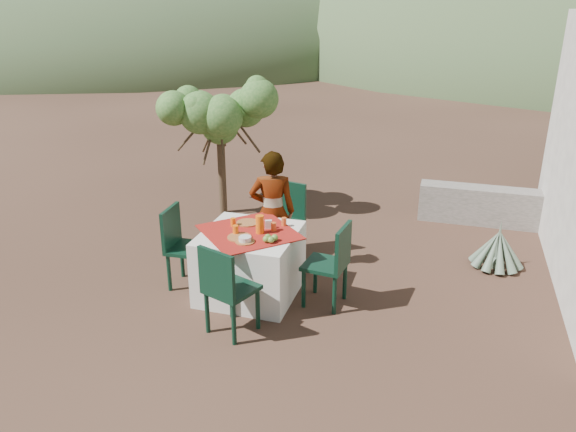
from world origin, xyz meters
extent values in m
plane|color=#352018|center=(0.00, 0.00, 0.00)|extent=(160.00, 160.00, 0.00)
cube|color=white|center=(0.66, 0.41, 0.38)|extent=(1.02, 1.02, 0.75)
cube|color=maroon|center=(0.66, 0.41, 0.76)|extent=(1.30, 1.30, 0.01)
cylinder|color=black|center=(0.51, 1.28, 0.24)|extent=(0.05, 0.05, 0.48)
cylinder|color=black|center=(0.86, 1.20, 0.24)|extent=(0.05, 0.05, 0.48)
cylinder|color=black|center=(0.59, 1.63, 0.24)|extent=(0.05, 0.05, 0.48)
cylinder|color=black|center=(0.94, 1.55, 0.24)|extent=(0.05, 0.05, 0.48)
cube|color=black|center=(0.73, 1.41, 0.48)|extent=(0.54, 0.54, 0.04)
cube|color=black|center=(0.77, 1.61, 0.73)|extent=(0.45, 0.14, 0.47)
cylinder|color=black|center=(0.99, -0.26, 0.24)|extent=(0.05, 0.05, 0.47)
cylinder|color=black|center=(0.65, -0.13, 0.24)|extent=(0.05, 0.05, 0.47)
cylinder|color=black|center=(0.86, -0.59, 0.24)|extent=(0.05, 0.05, 0.47)
cylinder|color=black|center=(0.53, -0.47, 0.24)|extent=(0.05, 0.05, 0.47)
cube|color=black|center=(0.76, -0.36, 0.47)|extent=(0.57, 0.57, 0.04)
cube|color=black|center=(0.69, -0.55, 0.72)|extent=(0.43, 0.19, 0.46)
cylinder|color=black|center=(0.11, 0.22, 0.23)|extent=(0.05, 0.05, 0.47)
cylinder|color=black|center=(0.09, 0.57, 0.23)|extent=(0.05, 0.05, 0.47)
cylinder|color=black|center=(-0.25, 0.20, 0.23)|extent=(0.05, 0.05, 0.47)
cylinder|color=black|center=(-0.26, 0.55, 0.23)|extent=(0.05, 0.05, 0.47)
cube|color=black|center=(-0.08, 0.38, 0.47)|extent=(0.46, 0.46, 0.04)
cube|color=black|center=(-0.28, 0.38, 0.72)|extent=(0.06, 0.44, 0.46)
cylinder|color=black|center=(1.36, 0.63, 0.23)|extent=(0.05, 0.05, 0.46)
cylinder|color=black|center=(1.32, 0.28, 0.23)|extent=(0.05, 0.05, 0.46)
cylinder|color=black|center=(1.71, 0.59, 0.23)|extent=(0.05, 0.05, 0.46)
cylinder|color=black|center=(1.67, 0.24, 0.23)|extent=(0.05, 0.05, 0.46)
cube|color=black|center=(1.51, 0.44, 0.46)|extent=(0.48, 0.48, 0.04)
cube|color=black|center=(1.71, 0.41, 0.71)|extent=(0.09, 0.44, 0.45)
imported|color=#8C6651|center=(0.71, 1.07, 0.75)|extent=(0.64, 0.52, 1.51)
cylinder|color=#4E3B27|center=(-0.63, 2.69, 0.69)|extent=(0.12, 0.12, 1.38)
sphere|color=#2C6023|center=(-0.63, 2.69, 1.38)|extent=(0.59, 0.59, 0.59)
sphere|color=#2C6023|center=(-0.09, 2.69, 1.53)|extent=(0.55, 0.55, 0.55)
sphere|color=#2C6023|center=(-1.12, 2.79, 1.48)|extent=(0.51, 0.51, 0.51)
sphere|color=#2C6023|center=(-0.53, 3.23, 1.58)|extent=(0.53, 0.53, 0.53)
sphere|color=#2C6023|center=(-0.58, 2.19, 1.43)|extent=(0.47, 0.47, 0.47)
sphere|color=#5D735C|center=(3.36, 1.93, 0.04)|extent=(0.21, 0.21, 0.21)
cone|color=#5D735C|center=(3.36, 1.93, 0.32)|extent=(0.12, 0.12, 0.62)
cone|color=#5D735C|center=(3.50, 1.91, 0.25)|extent=(0.38, 0.16, 0.52)
cone|color=#5D735C|center=(3.49, 1.99, 0.25)|extent=(0.36, 0.24, 0.54)
cone|color=#5D735C|center=(3.43, 2.05, 0.25)|extent=(0.24, 0.35, 0.54)
cone|color=#5D735C|center=(3.34, 2.07, 0.25)|extent=(0.16, 0.38, 0.53)
cone|color=#5D735C|center=(3.27, 2.03, 0.25)|extent=(0.31, 0.31, 0.54)
cone|color=#5D735C|center=(3.23, 1.95, 0.25)|extent=(0.38, 0.16, 0.52)
cone|color=#5D735C|center=(3.24, 1.87, 0.25)|extent=(0.36, 0.24, 0.54)
cone|color=#5D735C|center=(3.30, 1.80, 0.25)|extent=(0.24, 0.35, 0.54)
cone|color=#5D735C|center=(3.39, 1.79, 0.25)|extent=(0.16, 0.38, 0.53)
cone|color=#5D735C|center=(3.46, 1.83, 0.25)|extent=(0.31, 0.31, 0.54)
cube|color=gray|center=(3.60, 3.40, 0.28)|extent=(2.60, 0.35, 0.55)
ellipsoid|color=#415731|center=(-18.00, 30.00, 0.00)|extent=(40.00, 40.00, 16.00)
ellipsoid|color=slate|center=(-4.00, 52.00, 0.00)|extent=(60.00, 60.00, 24.00)
cylinder|color=brown|center=(0.56, 0.63, 0.77)|extent=(0.25, 0.25, 0.01)
cylinder|color=brown|center=(0.62, 0.22, 0.77)|extent=(0.26, 0.26, 0.01)
cylinder|color=orange|center=(0.44, 0.50, 0.81)|extent=(0.06, 0.06, 0.09)
cylinder|color=orange|center=(0.55, 0.29, 0.81)|extent=(0.06, 0.06, 0.10)
cylinder|color=orange|center=(0.79, 0.41, 0.86)|extent=(0.09, 0.09, 0.20)
cylinder|color=brown|center=(0.72, 0.13, 0.77)|extent=(0.21, 0.21, 0.01)
cylinder|color=silver|center=(0.72, 0.13, 0.80)|extent=(0.13, 0.13, 0.05)
cylinder|color=#DD5E27|center=(0.91, 0.51, 0.81)|extent=(0.06, 0.06, 0.09)
cylinder|color=#DD5E27|center=(0.98, 0.68, 0.81)|extent=(0.06, 0.06, 0.09)
cube|color=silver|center=(0.84, 0.56, 0.81)|extent=(0.08, 0.07, 0.09)
sphere|color=olive|center=(0.94, 0.24, 0.80)|extent=(0.07, 0.07, 0.07)
sphere|color=olive|center=(1.01, 0.25, 0.80)|extent=(0.07, 0.07, 0.07)
sphere|color=olive|center=(0.99, 0.19, 0.80)|extent=(0.07, 0.07, 0.07)
sphere|color=olive|center=(0.94, 0.19, 0.80)|extent=(0.07, 0.07, 0.07)
camera|label=1|loc=(2.69, -4.87, 3.16)|focal=35.00mm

